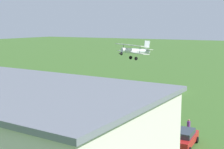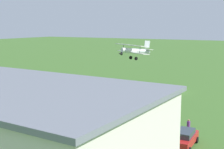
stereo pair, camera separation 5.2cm
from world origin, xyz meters
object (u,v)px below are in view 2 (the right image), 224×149
Objects in this scene: biplane at (134,50)px; person_watching_takeoff at (56,102)px; person_near_hangar_door at (179,121)px; person_at_fence_line at (188,127)px; car_red at (185,138)px.

person_watching_takeoff is (4.43, 17.17, -6.61)m from biplane.
biplane reaches higher than person_watching_takeoff.
biplane is 5.14× the size of person_watching_takeoff.
person_near_hangar_door is 1.02× the size of person_at_fence_line.
biplane is at bearing -50.51° from person_near_hangar_door.
car_red is 21.87m from person_watching_takeoff.
car_red is at bearing 113.97° from person_near_hangar_door.
person_near_hangar_door is (-14.32, 17.38, -6.58)m from biplane.
biplane is 28.99m from car_red.
person_at_fence_line is at bearing -78.47° from car_red.
person_watching_takeoff is at bearing -0.65° from person_near_hangar_door.
biplane reaches higher than person_near_hangar_door.
biplane is 1.84× the size of car_red.
biplane is at bearing -49.92° from person_at_fence_line.
biplane is at bearing -53.71° from car_red.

